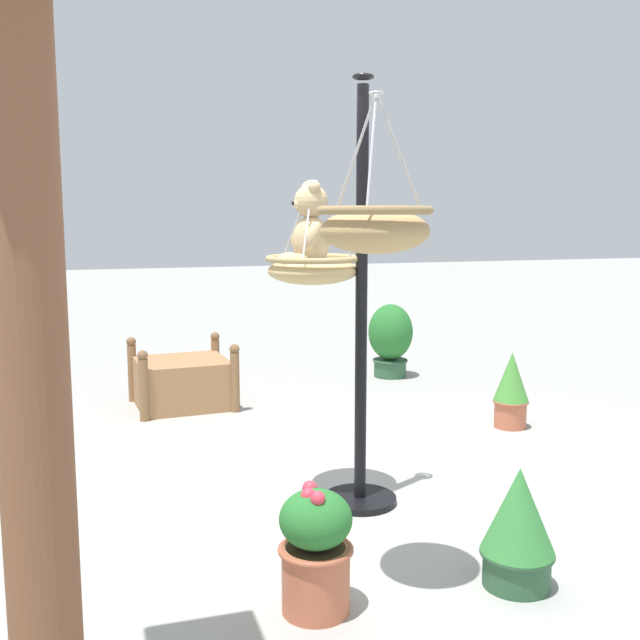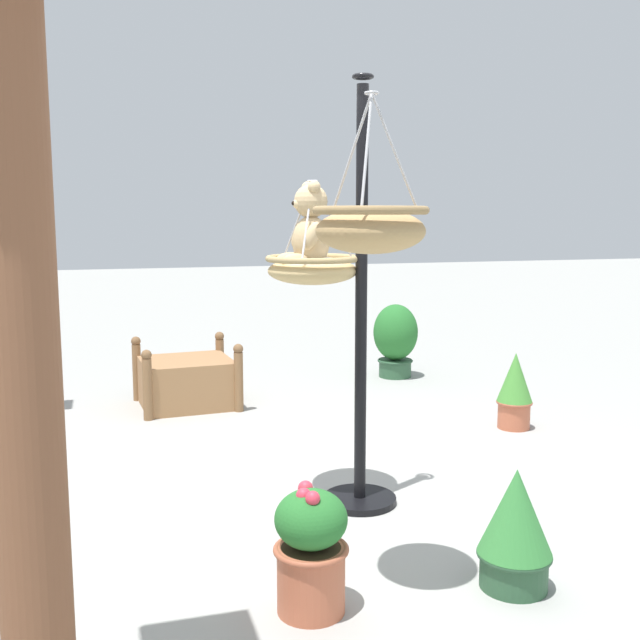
{
  "view_description": "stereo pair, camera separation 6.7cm",
  "coord_description": "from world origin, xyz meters",
  "px_view_note": "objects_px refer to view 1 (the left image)",
  "views": [
    {
      "loc": [
        -4.18,
        1.33,
        1.73
      ],
      "look_at": [
        -0.01,
        0.03,
        1.1
      ],
      "focal_mm": 41.69,
      "sensor_mm": 36.0,
      "label": 1
    },
    {
      "loc": [
        -4.2,
        1.27,
        1.73
      ],
      "look_at": [
        -0.01,
        0.03,
        1.1
      ],
      "focal_mm": 41.69,
      "sensor_mm": 36.0,
      "label": 2
    }
  ],
  "objects_px": {
    "potted_plant_tall_leafy": "(518,527)",
    "greenhouse_pillar_right": "(31,369)",
    "display_pole_central": "(361,376)",
    "hanging_basket_with_teddy": "(313,268)",
    "potted_plant_bushy_green": "(316,549)",
    "wooden_planter_box": "(182,381)",
    "teddy_bear": "(309,231)",
    "hanging_basket_left_high": "(375,227)",
    "potted_plant_broad_leaf": "(511,389)",
    "potted_plant_conical_shrub": "(390,338)"
  },
  "relations": [
    {
      "from": "display_pole_central",
      "to": "potted_plant_conical_shrub",
      "type": "relative_size",
      "value": 3.2
    },
    {
      "from": "potted_plant_tall_leafy",
      "to": "potted_plant_broad_leaf",
      "type": "bearing_deg",
      "value": -30.98
    },
    {
      "from": "wooden_planter_box",
      "to": "potted_plant_conical_shrub",
      "type": "relative_size",
      "value": 1.19
    },
    {
      "from": "display_pole_central",
      "to": "potted_plant_bushy_green",
      "type": "distance_m",
      "value": 1.36
    },
    {
      "from": "greenhouse_pillar_right",
      "to": "potted_plant_conical_shrub",
      "type": "distance_m",
      "value": 5.79
    },
    {
      "from": "display_pole_central",
      "to": "wooden_planter_box",
      "type": "xyz_separation_m",
      "value": [
        2.61,
        0.74,
        -0.55
      ]
    },
    {
      "from": "teddy_bear",
      "to": "potted_plant_bushy_green",
      "type": "height_order",
      "value": "teddy_bear"
    },
    {
      "from": "potted_plant_broad_leaf",
      "to": "potted_plant_tall_leafy",
      "type": "bearing_deg",
      "value": 149.02
    },
    {
      "from": "hanging_basket_left_high",
      "to": "potted_plant_conical_shrub",
      "type": "distance_m",
      "value": 4.82
    },
    {
      "from": "hanging_basket_with_teddy",
      "to": "potted_plant_broad_leaf",
      "type": "distance_m",
      "value": 2.47
    },
    {
      "from": "display_pole_central",
      "to": "hanging_basket_with_teddy",
      "type": "relative_size",
      "value": 4.12
    },
    {
      "from": "teddy_bear",
      "to": "hanging_basket_with_teddy",
      "type": "bearing_deg",
      "value": -90.0
    },
    {
      "from": "potted_plant_broad_leaf",
      "to": "teddy_bear",
      "type": "bearing_deg",
      "value": 116.17
    },
    {
      "from": "display_pole_central",
      "to": "teddy_bear",
      "type": "distance_m",
      "value": 0.9
    },
    {
      "from": "hanging_basket_with_teddy",
      "to": "potted_plant_tall_leafy",
      "type": "relative_size",
      "value": 1.05
    },
    {
      "from": "greenhouse_pillar_right",
      "to": "wooden_planter_box",
      "type": "height_order",
      "value": "greenhouse_pillar_right"
    },
    {
      "from": "display_pole_central",
      "to": "wooden_planter_box",
      "type": "distance_m",
      "value": 2.76
    },
    {
      "from": "teddy_bear",
      "to": "potted_plant_conical_shrub",
      "type": "relative_size",
      "value": 0.64
    },
    {
      "from": "greenhouse_pillar_right",
      "to": "potted_plant_bushy_green",
      "type": "bearing_deg",
      "value": -67.4
    },
    {
      "from": "potted_plant_bushy_green",
      "to": "teddy_bear",
      "type": "bearing_deg",
      "value": -15.28
    },
    {
      "from": "potted_plant_bushy_green",
      "to": "potted_plant_broad_leaf",
      "type": "distance_m",
      "value": 3.24
    },
    {
      "from": "hanging_basket_left_high",
      "to": "potted_plant_broad_leaf",
      "type": "relative_size",
      "value": 1.07
    },
    {
      "from": "hanging_basket_with_teddy",
      "to": "hanging_basket_left_high",
      "type": "height_order",
      "value": "hanging_basket_left_high"
    },
    {
      "from": "potted_plant_bushy_green",
      "to": "wooden_planter_box",
      "type": "bearing_deg",
      "value": 1.92
    },
    {
      "from": "potted_plant_bushy_green",
      "to": "potted_plant_conical_shrub",
      "type": "xyz_separation_m",
      "value": [
        4.29,
        -2.15,
        0.13
      ]
    },
    {
      "from": "display_pole_central",
      "to": "hanging_basket_with_teddy",
      "type": "xyz_separation_m",
      "value": [
        0.15,
        0.25,
        0.63
      ]
    },
    {
      "from": "greenhouse_pillar_right",
      "to": "potted_plant_conical_shrub",
      "type": "xyz_separation_m",
      "value": [
        4.74,
        -3.22,
        -0.83
      ]
    },
    {
      "from": "teddy_bear",
      "to": "wooden_planter_box",
      "type": "xyz_separation_m",
      "value": [
        2.46,
        0.47,
        -1.39
      ]
    },
    {
      "from": "greenhouse_pillar_right",
      "to": "potted_plant_bushy_green",
      "type": "distance_m",
      "value": 1.51
    },
    {
      "from": "display_pole_central",
      "to": "potted_plant_broad_leaf",
      "type": "bearing_deg",
      "value": -56.73
    },
    {
      "from": "wooden_planter_box",
      "to": "potted_plant_broad_leaf",
      "type": "distance_m",
      "value": 2.87
    },
    {
      "from": "wooden_planter_box",
      "to": "potted_plant_broad_leaf",
      "type": "bearing_deg",
      "value": -120.81
    },
    {
      "from": "hanging_basket_with_teddy",
      "to": "potted_plant_tall_leafy",
      "type": "xyz_separation_m",
      "value": [
        -1.32,
        -0.6,
        -1.13
      ]
    },
    {
      "from": "teddy_bear",
      "to": "potted_plant_tall_leafy",
      "type": "bearing_deg",
      "value": -154.76
    },
    {
      "from": "hanging_basket_with_teddy",
      "to": "potted_plant_bushy_green",
      "type": "xyz_separation_m",
      "value": [
        -1.25,
        0.37,
        -1.12
      ]
    },
    {
      "from": "hanging_basket_with_teddy",
      "to": "potted_plant_broad_leaf",
      "type": "xyz_separation_m",
      "value": [
        0.98,
        -1.98,
        -1.1
      ]
    },
    {
      "from": "wooden_planter_box",
      "to": "potted_plant_conical_shrub",
      "type": "bearing_deg",
      "value": -75.51
    },
    {
      "from": "hanging_basket_left_high",
      "to": "potted_plant_bushy_green",
      "type": "xyz_separation_m",
      "value": [
        -0.04,
        0.27,
        -1.38
      ]
    },
    {
      "from": "display_pole_central",
      "to": "greenhouse_pillar_right",
      "type": "height_order",
      "value": "greenhouse_pillar_right"
    },
    {
      "from": "teddy_bear",
      "to": "potted_plant_tall_leafy",
      "type": "xyz_separation_m",
      "value": [
        -1.32,
        -0.62,
        -1.34
      ]
    },
    {
      "from": "hanging_basket_left_high",
      "to": "greenhouse_pillar_right",
      "type": "distance_m",
      "value": 1.5
    },
    {
      "from": "greenhouse_pillar_right",
      "to": "potted_plant_bushy_green",
      "type": "relative_size",
      "value": 4.47
    },
    {
      "from": "display_pole_central",
      "to": "hanging_basket_left_high",
      "type": "height_order",
      "value": "display_pole_central"
    },
    {
      "from": "potted_plant_tall_leafy",
      "to": "greenhouse_pillar_right",
      "type": "bearing_deg",
      "value": 100.64
    },
    {
      "from": "wooden_planter_box",
      "to": "display_pole_central",
      "type": "bearing_deg",
      "value": -164.15
    },
    {
      "from": "greenhouse_pillar_right",
      "to": "wooden_planter_box",
      "type": "bearing_deg",
      "value": -12.89
    },
    {
      "from": "hanging_basket_left_high",
      "to": "teddy_bear",
      "type": "bearing_deg",
      "value": -3.17
    },
    {
      "from": "wooden_planter_box",
      "to": "potted_plant_bushy_green",
      "type": "height_order",
      "value": "wooden_planter_box"
    },
    {
      "from": "potted_plant_conical_shrub",
      "to": "hanging_basket_with_teddy",
      "type": "bearing_deg",
      "value": 149.66
    },
    {
      "from": "hanging_basket_with_teddy",
      "to": "hanging_basket_left_high",
      "type": "distance_m",
      "value": 1.24
    }
  ]
}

